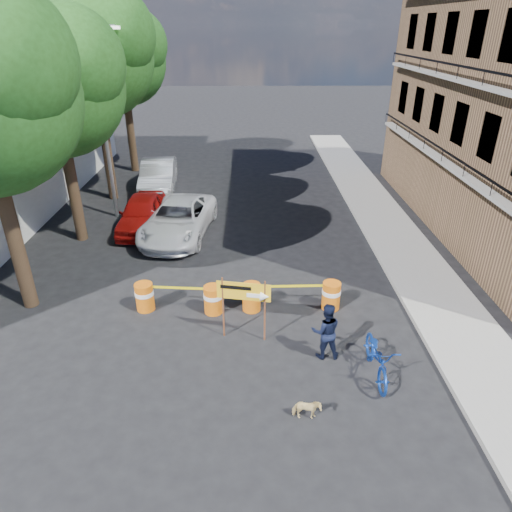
{
  "coord_description": "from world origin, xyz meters",
  "views": [
    {
      "loc": [
        0.14,
        -10.34,
        7.95
      ],
      "look_at": [
        0.35,
        2.74,
        1.3
      ],
      "focal_mm": 32.0,
      "sensor_mm": 36.0,
      "label": 1
    }
  ],
  "objects_px": {
    "bicycle": "(380,341)",
    "sedan_silver": "(158,176)",
    "suv_white": "(179,219)",
    "barrel_far_left": "(145,296)",
    "sedan_red": "(142,213)",
    "barrel_mid_left": "(213,299)",
    "pedestrian": "(326,331)",
    "barrel_mid_right": "(251,296)",
    "barrel_far_right": "(331,295)",
    "detour_sign": "(251,296)",
    "dog": "(307,410)"
  },
  "relations": [
    {
      "from": "sedan_red",
      "to": "sedan_silver",
      "type": "distance_m",
      "value": 5.13
    },
    {
      "from": "pedestrian",
      "to": "suv_white",
      "type": "height_order",
      "value": "pedestrian"
    },
    {
      "from": "barrel_far_right",
      "to": "suv_white",
      "type": "distance_m",
      "value": 7.86
    },
    {
      "from": "barrel_mid_left",
      "to": "dog",
      "type": "distance_m",
      "value": 4.95
    },
    {
      "from": "barrel_mid_left",
      "to": "sedan_red",
      "type": "bearing_deg",
      "value": 117.88
    },
    {
      "from": "bicycle",
      "to": "sedan_silver",
      "type": "height_order",
      "value": "bicycle"
    },
    {
      "from": "suv_white",
      "to": "sedan_red",
      "type": "relative_size",
      "value": 1.23
    },
    {
      "from": "bicycle",
      "to": "sedan_silver",
      "type": "bearing_deg",
      "value": 119.71
    },
    {
      "from": "barrel_mid_left",
      "to": "detour_sign",
      "type": "height_order",
      "value": "detour_sign"
    },
    {
      "from": "barrel_mid_left",
      "to": "detour_sign",
      "type": "xyz_separation_m",
      "value": [
        1.15,
        -1.36,
        0.93
      ]
    },
    {
      "from": "bicycle",
      "to": "sedan_red",
      "type": "xyz_separation_m",
      "value": [
        -7.78,
        9.46,
        -0.32
      ]
    },
    {
      "from": "barrel_far_left",
      "to": "suv_white",
      "type": "xyz_separation_m",
      "value": [
        0.31,
        5.62,
        0.25
      ]
    },
    {
      "from": "suv_white",
      "to": "barrel_far_right",
      "type": "bearing_deg",
      "value": -38.54
    },
    {
      "from": "barrel_mid_left",
      "to": "bicycle",
      "type": "relative_size",
      "value": 0.43
    },
    {
      "from": "detour_sign",
      "to": "bicycle",
      "type": "distance_m",
      "value": 3.51
    },
    {
      "from": "barrel_far_left",
      "to": "sedan_red",
      "type": "bearing_deg",
      "value": 101.98
    },
    {
      "from": "suv_white",
      "to": "barrel_far_left",
      "type": "bearing_deg",
      "value": -85.73
    },
    {
      "from": "barrel_mid_left",
      "to": "detour_sign",
      "type": "relative_size",
      "value": 0.47
    },
    {
      "from": "barrel_mid_right",
      "to": "barrel_far_right",
      "type": "xyz_separation_m",
      "value": [
        2.47,
        0.04,
        0.0
      ]
    },
    {
      "from": "sedan_red",
      "to": "barrel_far_right",
      "type": "bearing_deg",
      "value": -41.66
    },
    {
      "from": "barrel_far_left",
      "to": "pedestrian",
      "type": "relative_size",
      "value": 0.56
    },
    {
      "from": "barrel_far_right",
      "to": "sedan_silver",
      "type": "xyz_separation_m",
      "value": [
        -7.33,
        11.54,
        0.33
      ]
    },
    {
      "from": "detour_sign",
      "to": "bicycle",
      "type": "relative_size",
      "value": 0.92
    },
    {
      "from": "sedan_red",
      "to": "barrel_mid_left",
      "type": "bearing_deg",
      "value": -61.78
    },
    {
      "from": "barrel_far_left",
      "to": "pedestrian",
      "type": "bearing_deg",
      "value": -24.05
    },
    {
      "from": "barrel_mid_right",
      "to": "barrel_far_right",
      "type": "bearing_deg",
      "value": 1.02
    },
    {
      "from": "barrel_mid_left",
      "to": "barrel_far_right",
      "type": "distance_m",
      "value": 3.65
    },
    {
      "from": "barrel_far_left",
      "to": "suv_white",
      "type": "relative_size",
      "value": 0.17
    },
    {
      "from": "barrel_far_left",
      "to": "barrel_mid_left",
      "type": "bearing_deg",
      "value": -5.1
    },
    {
      "from": "pedestrian",
      "to": "barrel_far_left",
      "type": "bearing_deg",
      "value": -24.05
    },
    {
      "from": "suv_white",
      "to": "sedan_silver",
      "type": "relative_size",
      "value": 1.08
    },
    {
      "from": "sedan_red",
      "to": "detour_sign",
      "type": "bearing_deg",
      "value": -59.42
    },
    {
      "from": "detour_sign",
      "to": "dog",
      "type": "distance_m",
      "value": 3.41
    },
    {
      "from": "barrel_far_right",
      "to": "detour_sign",
      "type": "height_order",
      "value": "detour_sign"
    },
    {
      "from": "sedan_red",
      "to": "sedan_silver",
      "type": "relative_size",
      "value": 0.87
    },
    {
      "from": "sedan_red",
      "to": "suv_white",
      "type": "bearing_deg",
      "value": -24.63
    },
    {
      "from": "bicycle",
      "to": "dog",
      "type": "height_order",
      "value": "bicycle"
    },
    {
      "from": "barrel_mid_right",
      "to": "sedan_silver",
      "type": "relative_size",
      "value": 0.19
    },
    {
      "from": "barrel_mid_left",
      "to": "pedestrian",
      "type": "distance_m",
      "value": 3.79
    },
    {
      "from": "barrel_far_left",
      "to": "bicycle",
      "type": "relative_size",
      "value": 0.43
    },
    {
      "from": "barrel_mid_left",
      "to": "barrel_mid_right",
      "type": "xyz_separation_m",
      "value": [
        1.18,
        0.12,
        0.0
      ]
    },
    {
      "from": "barrel_far_left",
      "to": "dog",
      "type": "distance_m",
      "value": 6.38
    },
    {
      "from": "barrel_mid_right",
      "to": "suv_white",
      "type": "distance_m",
      "value": 6.43
    },
    {
      "from": "sedan_red",
      "to": "sedan_silver",
      "type": "bearing_deg",
      "value": 92.61
    },
    {
      "from": "barrel_mid_right",
      "to": "bicycle",
      "type": "height_order",
      "value": "bicycle"
    },
    {
      "from": "dog",
      "to": "sedan_red",
      "type": "distance_m",
      "value": 12.4
    },
    {
      "from": "barrel_mid_right",
      "to": "pedestrian",
      "type": "relative_size",
      "value": 0.56
    },
    {
      "from": "detour_sign",
      "to": "sedan_silver",
      "type": "bearing_deg",
      "value": 120.73
    },
    {
      "from": "barrel_far_left",
      "to": "pedestrian",
      "type": "height_order",
      "value": "pedestrian"
    },
    {
      "from": "sedan_silver",
      "to": "barrel_far_right",
      "type": "bearing_deg",
      "value": -62.38
    }
  ]
}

